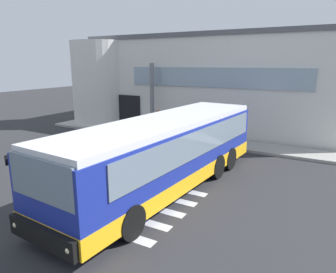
% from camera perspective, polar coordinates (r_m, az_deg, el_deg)
% --- Properties ---
extents(ground_plane, '(80.00, 90.00, 0.02)m').
position_cam_1_polar(ground_plane, '(15.44, -4.05, -4.42)').
color(ground_plane, '#2B2B2D').
rests_on(ground_plane, ground).
extents(bay_paint_stripes, '(4.40, 3.96, 0.01)m').
position_cam_1_polar(bay_paint_stripes, '(11.16, -7.40, -11.66)').
color(bay_paint_stripes, silver).
rests_on(bay_paint_stripes, ground).
extents(terminal_building, '(19.43, 13.80, 6.56)m').
position_cam_1_polar(terminal_building, '(25.40, 9.20, 10.02)').
color(terminal_building, silver).
rests_on(terminal_building, ground).
extents(boarding_curb, '(21.63, 2.00, 0.15)m').
position_cam_1_polar(boarding_curb, '(19.44, 3.74, -0.39)').
color(boarding_curb, '#9E9B93').
rests_on(boarding_curb, ground).
extents(entry_support_column, '(0.28, 0.28, 4.52)m').
position_cam_1_polar(entry_support_column, '(21.00, -2.94, 7.12)').
color(entry_support_column, slate).
rests_on(entry_support_column, boarding_curb).
extents(bus_main_foreground, '(3.73, 10.90, 2.70)m').
position_cam_1_polar(bus_main_foreground, '(11.69, -0.50, -3.38)').
color(bus_main_foreground, navy).
rests_on(bus_main_foreground, ground).
extents(passenger_near_column, '(0.58, 0.28, 1.68)m').
position_cam_1_polar(passenger_near_column, '(20.29, -1.85, 3.12)').
color(passenger_near_column, '#4C4233').
rests_on(passenger_near_column, boarding_curb).
extents(passenger_by_doorway, '(0.41, 0.48, 1.68)m').
position_cam_1_polar(passenger_by_doorway, '(19.53, -0.39, 2.72)').
color(passenger_by_doorway, '#2D2D33').
rests_on(passenger_by_doorway, boarding_curb).
extents(passenger_at_curb_edge, '(0.51, 0.51, 1.68)m').
position_cam_1_polar(passenger_at_curb_edge, '(19.69, 2.79, 2.89)').
color(passenger_at_curb_edge, '#4C4233').
rests_on(passenger_at_curb_edge, boarding_curb).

